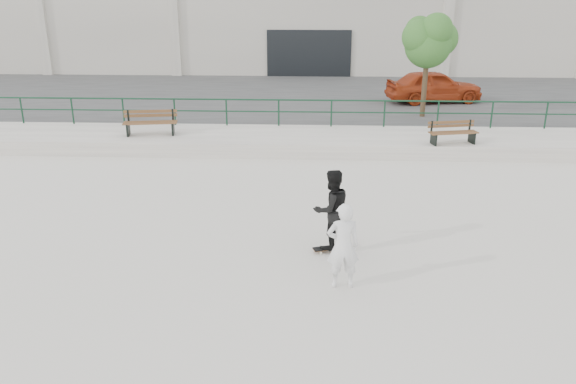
{
  "coord_description": "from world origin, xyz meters",
  "views": [
    {
      "loc": [
        0.32,
        -10.25,
        5.42
      ],
      "look_at": [
        -0.24,
        2.0,
        0.99
      ],
      "focal_mm": 35.0,
      "sensor_mm": 36.0,
      "label": 1
    }
  ],
  "objects_px": {
    "bench_left": "(150,123)",
    "bench_right": "(453,133)",
    "seated_skater": "(343,246)",
    "tree": "(429,39)",
    "red_car": "(434,86)",
    "skateboard": "(330,248)",
    "standing_skater": "(332,209)"
  },
  "relations": [
    {
      "from": "tree",
      "to": "skateboard",
      "type": "distance_m",
      "value": 13.02
    },
    {
      "from": "bench_right",
      "to": "red_car",
      "type": "distance_m",
      "value": 7.57
    },
    {
      "from": "tree",
      "to": "standing_skater",
      "type": "relative_size",
      "value": 2.31
    },
    {
      "from": "skateboard",
      "to": "standing_skater",
      "type": "bearing_deg",
      "value": 160.33
    },
    {
      "from": "skateboard",
      "to": "standing_skater",
      "type": "height_order",
      "value": "standing_skater"
    },
    {
      "from": "red_car",
      "to": "bench_left",
      "type": "bearing_deg",
      "value": 109.1
    },
    {
      "from": "bench_left",
      "to": "bench_right",
      "type": "relative_size",
      "value": 1.14
    },
    {
      "from": "seated_skater",
      "to": "tree",
      "type": "bearing_deg",
      "value": -112.72
    },
    {
      "from": "skateboard",
      "to": "seated_skater",
      "type": "distance_m",
      "value": 1.74
    },
    {
      "from": "bench_right",
      "to": "seated_skater",
      "type": "height_order",
      "value": "seated_skater"
    },
    {
      "from": "bench_left",
      "to": "bench_right",
      "type": "xyz_separation_m",
      "value": [
        10.54,
        -0.78,
        -0.06
      ]
    },
    {
      "from": "skateboard",
      "to": "red_car",
      "type": "bearing_deg",
      "value": 51.54
    },
    {
      "from": "bench_left",
      "to": "bench_right",
      "type": "distance_m",
      "value": 10.56
    },
    {
      "from": "bench_right",
      "to": "tree",
      "type": "distance_m",
      "value": 5.13
    },
    {
      "from": "skateboard",
      "to": "bench_left",
      "type": "bearing_deg",
      "value": 107.38
    },
    {
      "from": "bench_left",
      "to": "seated_skater",
      "type": "xyz_separation_m",
      "value": [
        6.43,
        -9.83,
        -0.07
      ]
    },
    {
      "from": "bench_right",
      "to": "standing_skater",
      "type": "xyz_separation_m",
      "value": [
        -4.29,
        -7.5,
        0.11
      ]
    },
    {
      "from": "bench_right",
      "to": "red_car",
      "type": "relative_size",
      "value": 0.4
    },
    {
      "from": "tree",
      "to": "seated_skater",
      "type": "height_order",
      "value": "tree"
    },
    {
      "from": "bench_left",
      "to": "red_car",
      "type": "distance_m",
      "value": 13.21
    },
    {
      "from": "bench_left",
      "to": "seated_skater",
      "type": "bearing_deg",
      "value": -65.77
    },
    {
      "from": "bench_right",
      "to": "tree",
      "type": "bearing_deg",
      "value": 80.53
    },
    {
      "from": "tree",
      "to": "red_car",
      "type": "height_order",
      "value": "tree"
    },
    {
      "from": "tree",
      "to": "standing_skater",
      "type": "height_order",
      "value": "tree"
    },
    {
      "from": "tree",
      "to": "bench_right",
      "type": "bearing_deg",
      "value": -87.47
    },
    {
      "from": "bench_right",
      "to": "bench_left",
      "type": "bearing_deg",
      "value": 163.79
    },
    {
      "from": "tree",
      "to": "red_car",
      "type": "distance_m",
      "value": 4.07
    },
    {
      "from": "red_car",
      "to": "skateboard",
      "type": "xyz_separation_m",
      "value": [
        -5.11,
        -15.02,
        -1.16
      ]
    },
    {
      "from": "standing_skater",
      "to": "seated_skater",
      "type": "xyz_separation_m",
      "value": [
        0.18,
        -1.55,
        -0.13
      ]
    },
    {
      "from": "tree",
      "to": "seated_skater",
      "type": "distance_m",
      "value": 14.23
    },
    {
      "from": "standing_skater",
      "to": "tree",
      "type": "bearing_deg",
      "value": -138.91
    },
    {
      "from": "red_car",
      "to": "skateboard",
      "type": "bearing_deg",
      "value": 149.63
    }
  ]
}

